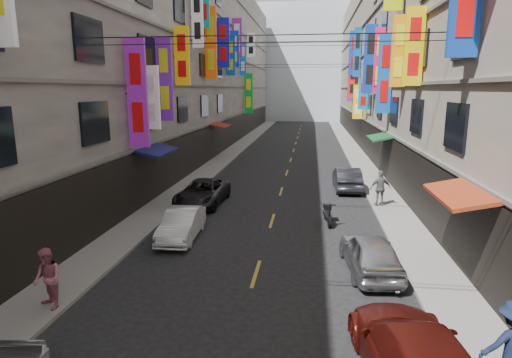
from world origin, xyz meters
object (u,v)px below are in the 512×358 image
(pedestrian_lfar, at_px, (47,279))
(pedestrian_rfar, at_px, (380,188))
(car_left_mid, at_px, (182,224))
(car_right_far, at_px, (347,179))
(car_right_near, at_px, (417,358))
(scooter_far_right, at_px, (328,214))
(car_right_mid, at_px, (370,253))
(car_left_far, at_px, (202,193))

(pedestrian_lfar, height_order, pedestrian_rfar, pedestrian_rfar)
(car_left_mid, height_order, car_right_far, car_right_far)
(car_right_far, bearing_deg, car_right_near, 88.50)
(scooter_far_right, height_order, car_right_near, car_right_near)
(car_right_far, bearing_deg, pedestrian_rfar, 108.14)
(car_right_near, relative_size, pedestrian_rfar, 2.71)
(car_right_mid, relative_size, pedestrian_rfar, 2.13)
(car_left_mid, xyz_separation_m, car_right_far, (7.52, 9.88, 0.09))
(car_right_near, height_order, car_right_far, car_right_near)
(pedestrian_lfar, xyz_separation_m, pedestrian_rfar, (10.81, 12.26, 0.06))
(car_right_near, xyz_separation_m, pedestrian_lfar, (-9.40, 2.00, 0.26))
(car_right_far, relative_size, pedestrian_lfar, 2.46)
(car_left_far, height_order, pedestrian_rfar, pedestrian_rfar)
(pedestrian_rfar, bearing_deg, car_left_far, -7.37)
(car_left_mid, relative_size, car_right_mid, 0.95)
(scooter_far_right, height_order, car_left_far, car_left_far)
(car_right_far, relative_size, pedestrian_rfar, 2.30)
(pedestrian_lfar, bearing_deg, car_left_far, 117.47)
(scooter_far_right, xyz_separation_m, car_right_far, (1.40, 7.02, 0.26))
(scooter_far_right, relative_size, pedestrian_rfar, 0.97)
(car_left_far, relative_size, pedestrian_rfar, 2.55)
(car_left_mid, xyz_separation_m, pedestrian_lfar, (-1.88, -6.32, 0.37))
(car_right_mid, xyz_separation_m, car_right_far, (0.17, 12.30, 0.03))
(car_right_near, height_order, pedestrian_rfar, pedestrian_rfar)
(car_right_far, bearing_deg, pedestrian_lfar, 58.37)
(car_left_mid, distance_m, pedestrian_lfar, 6.60)
(car_left_far, xyz_separation_m, car_right_mid, (7.83, -7.78, 0.02))
(scooter_far_right, distance_m, pedestrian_lfar, 12.18)
(car_right_near, bearing_deg, car_left_mid, -54.30)
(scooter_far_right, distance_m, pedestrian_rfar, 4.22)
(car_left_mid, distance_m, pedestrian_rfar, 10.73)
(scooter_far_right, relative_size, pedestrian_lfar, 1.04)
(pedestrian_rfar, bearing_deg, car_right_far, -81.21)
(car_right_near, distance_m, car_right_far, 18.20)
(car_right_near, bearing_deg, car_right_far, -96.40)
(scooter_far_right, bearing_deg, car_left_mid, 19.40)
(car_left_far, xyz_separation_m, pedestrian_lfar, (-1.40, -11.68, 0.33))
(car_right_far, distance_m, pedestrian_lfar, 18.73)
(car_left_mid, bearing_deg, car_right_far, 50.22)
(scooter_far_right, bearing_deg, car_left_far, -26.46)
(scooter_far_right, distance_m, car_right_far, 7.17)
(car_right_far, bearing_deg, scooter_far_right, 77.19)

